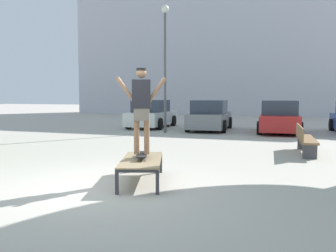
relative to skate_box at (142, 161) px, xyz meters
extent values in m
plane|color=#B2AA9E|center=(-0.63, -0.67, -0.41)|extent=(120.00, 120.00, 0.00)
cube|color=silver|center=(-2.13, 27.45, 7.30)|extent=(32.78, 4.00, 15.43)
cube|color=#38383D|center=(-0.64, 0.75, -0.22)|extent=(0.08, 0.08, 0.38)
cube|color=#38383D|center=(0.02, 0.98, -0.22)|extent=(0.08, 0.08, 0.38)
cube|color=#38383D|center=(-0.02, -0.98, -0.22)|extent=(0.08, 0.08, 0.38)
cube|color=#38383D|center=(0.64, -0.75, -0.22)|extent=(0.08, 0.08, 0.38)
cylinder|color=#38383D|center=(-0.33, -0.12, -0.01)|extent=(0.69, 1.81, 0.05)
cylinder|color=#38383D|center=(0.33, 0.12, -0.01)|extent=(0.69, 1.81, 0.05)
cylinder|color=#38383D|center=(-0.31, 0.87, -0.01)|extent=(0.73, 0.30, 0.05)
cylinder|color=#38383D|center=(0.31, -0.87, -0.01)|extent=(0.73, 0.30, 0.05)
cube|color=#847051|center=(0.00, 0.00, 0.03)|extent=(1.35, 2.04, 0.03)
cube|color=black|center=(-0.02, 0.06, 0.13)|extent=(0.48, 0.82, 0.02)
cylinder|color=silver|center=(-0.19, 0.29, 0.07)|extent=(0.05, 0.06, 0.06)
cylinder|color=silver|center=(-0.06, 0.35, 0.07)|extent=(0.05, 0.06, 0.06)
cylinder|color=silver|center=(0.01, -0.23, 0.07)|extent=(0.05, 0.06, 0.06)
cylinder|color=silver|center=(0.15, -0.17, 0.07)|extent=(0.05, 0.06, 0.06)
cylinder|color=#8E6647|center=(-0.11, 0.02, 0.55)|extent=(0.11, 0.11, 0.82)
cube|color=#99704C|center=(-0.13, 0.07, 0.17)|extent=(0.18, 0.26, 0.07)
cylinder|color=#8E6647|center=(0.07, 0.10, 0.55)|extent=(0.11, 0.11, 0.82)
cube|color=#99704C|center=(0.05, 0.14, 0.17)|extent=(0.18, 0.26, 0.07)
cube|color=#756B5B|center=(-0.02, 0.06, 0.92)|extent=(0.35, 0.30, 0.24)
cube|color=#232328|center=(-0.02, 0.06, 1.32)|extent=(0.42, 0.34, 0.56)
cylinder|color=#8E6647|center=(-0.30, -0.05, 1.40)|extent=(0.40, 0.22, 0.52)
cylinder|color=#8E6647|center=(0.26, 0.17, 1.40)|extent=(0.40, 0.22, 0.52)
sphere|color=#8E6647|center=(-0.02, 0.06, 1.73)|extent=(0.20, 0.20, 0.20)
cylinder|color=black|center=(-0.02, 0.06, 1.80)|extent=(0.19, 0.19, 0.05)
cube|color=silver|center=(-4.83, 12.00, 0.10)|extent=(1.99, 4.31, 0.70)
cube|color=#2D3847|center=(-4.82, 11.85, 0.77)|extent=(1.70, 2.20, 0.64)
cylinder|color=black|center=(-5.77, 13.24, -0.11)|extent=(0.26, 0.61, 0.60)
cylinder|color=black|center=(-4.07, 13.36, -0.11)|extent=(0.26, 0.61, 0.60)
cylinder|color=black|center=(-5.59, 10.64, -0.11)|extent=(0.26, 0.61, 0.60)
cylinder|color=black|center=(-3.89, 10.76, -0.11)|extent=(0.26, 0.61, 0.60)
cube|color=slate|center=(-1.47, 11.55, 0.10)|extent=(2.05, 4.33, 0.70)
cube|color=#2D3847|center=(-1.46, 11.40, 0.77)|extent=(1.73, 2.22, 0.64)
cylinder|color=black|center=(-2.43, 12.78, -0.11)|extent=(0.27, 0.62, 0.60)
cylinder|color=black|center=(-0.73, 12.92, -0.11)|extent=(0.27, 0.62, 0.60)
cylinder|color=black|center=(-2.21, 10.18, -0.11)|extent=(0.27, 0.62, 0.60)
cylinder|color=black|center=(-0.51, 10.32, -0.11)|extent=(0.27, 0.62, 0.60)
cube|color=red|center=(1.89, 11.41, 0.10)|extent=(2.03, 4.32, 0.70)
cube|color=#2D3847|center=(1.90, 11.26, 0.77)|extent=(1.72, 2.22, 0.64)
cylinder|color=black|center=(0.94, 12.64, -0.11)|extent=(0.27, 0.62, 0.60)
cylinder|color=black|center=(2.63, 12.78, -0.11)|extent=(0.27, 0.62, 0.60)
cylinder|color=black|center=(1.14, 10.05, -0.11)|extent=(0.27, 0.62, 0.60)
cylinder|color=black|center=(2.84, 10.18, -0.11)|extent=(0.27, 0.62, 0.60)
cylinder|color=black|center=(4.28, 13.23, -0.11)|extent=(0.28, 0.62, 0.60)
cube|color=brown|center=(3.07, 5.01, 0.02)|extent=(0.64, 2.43, 0.06)
cube|color=brown|center=(2.87, 4.99, 0.24)|extent=(0.24, 2.40, 0.36)
cube|color=#424247|center=(2.99, 5.96, -0.21)|extent=(0.38, 0.11, 0.40)
cube|color=#424247|center=(3.15, 4.05, -0.21)|extent=(0.38, 0.11, 0.40)
cylinder|color=#4C4C51|center=(-3.08, 9.42, 2.34)|extent=(0.12, 0.12, 5.50)
sphere|color=silver|center=(-3.08, 9.42, 5.24)|extent=(0.36, 0.36, 0.36)
camera|label=1|loc=(2.98, -6.54, 1.28)|focal=39.36mm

